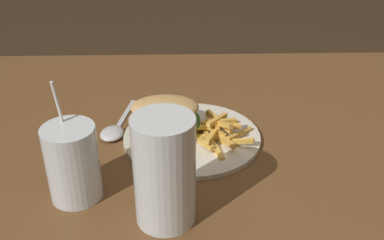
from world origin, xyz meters
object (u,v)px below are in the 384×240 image
meal_plate_near (178,125)px  beer_glass (165,173)px  juice_glass (73,165)px  spoon (113,132)px

meal_plate_near → beer_glass: size_ratio=1.54×
beer_glass → juice_glass: (0.15, -0.06, -0.02)m
juice_glass → spoon: size_ratio=1.06×
meal_plate_near → spoon: 0.14m
beer_glass → juice_glass: juice_glass is taller
meal_plate_near → beer_glass: bearing=85.5°
meal_plate_near → beer_glass: 0.24m
beer_glass → spoon: size_ratio=0.94×
beer_glass → spoon: bearing=-65.3°
meal_plate_near → spoon: (0.13, -0.02, -0.03)m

